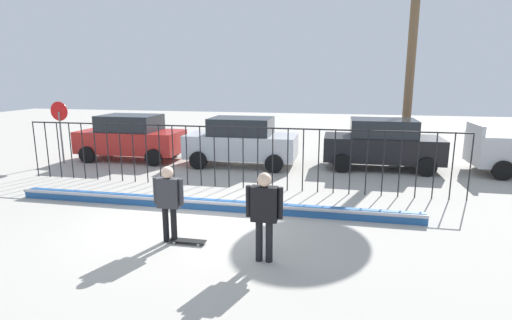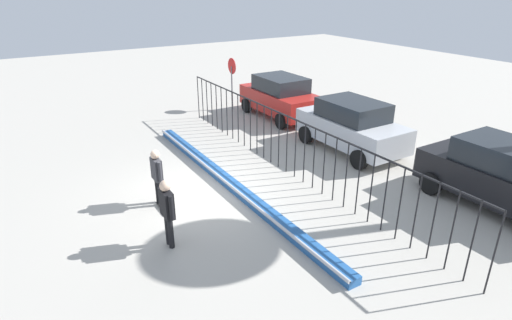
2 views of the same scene
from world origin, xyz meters
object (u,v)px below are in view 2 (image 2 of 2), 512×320
parked_car_red (280,97)px  camera_operator (167,208)px  parked_car_black (502,175)px  skateboarder (157,172)px  parked_car_silver (351,125)px  skateboard (164,208)px  stop_sign (232,77)px

parked_car_red → camera_operator: bearing=-45.2°
parked_car_black → parked_car_red: bearing=179.2°
skateboarder → camera_operator: camera_operator is taller
parked_car_silver → parked_car_black: size_ratio=1.00×
skateboarder → skateboard: skateboarder is taller
parked_car_silver → skateboard: bearing=-83.6°
skateboard → parked_car_red: (-5.49, 7.69, 0.91)m
skateboard → parked_car_black: parked_car_black is taller
stop_sign → parked_car_black: bearing=7.5°
parked_car_black → skateboarder: bearing=-125.3°
parked_car_red → parked_car_silver: bearing=1.6°
skateboarder → stop_sign: size_ratio=0.66×
skateboard → stop_sign: 10.26m
parked_car_red → parked_car_black: bearing=5.5°
camera_operator → parked_car_black: 9.06m
parked_car_red → skateboarder: bearing=-53.1°
skateboarder → parked_car_silver: size_ratio=0.38×
parked_car_red → parked_car_silver: same height
camera_operator → stop_sign: 11.81m
skateboard → camera_operator: bearing=-21.2°
parked_car_black → stop_sign: 12.66m
camera_operator → skateboarder: bearing=-12.7°
parked_car_black → stop_sign: size_ratio=1.72×
parked_car_black → parked_car_silver: bearing=-177.3°
skateboard → parked_car_red: bearing=119.5°
skateboard → camera_operator: camera_operator is taller
skateboarder → skateboard: size_ratio=2.06×
parked_car_red → skateboard: bearing=-51.2°
skateboard → parked_car_silver: (-0.66, 7.55, 0.91)m
skateboarder → skateboard: bearing=0.4°
skateboard → camera_operator: (1.73, -0.47, 0.98)m
parked_car_red → parked_car_black: 10.20m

